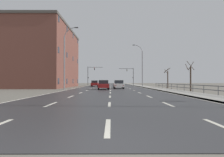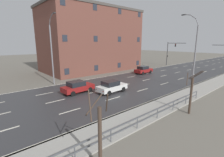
% 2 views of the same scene
% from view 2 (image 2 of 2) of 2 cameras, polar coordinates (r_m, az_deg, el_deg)
% --- Properties ---
extents(ground_plane, '(160.00, 160.00, 0.12)m').
position_cam_2_polar(ground_plane, '(35.78, 19.99, 1.38)').
color(ground_plane, '#666056').
extents(road_asphalt_strip, '(14.00, 120.00, 0.03)m').
position_cam_2_polar(road_asphalt_strip, '(46.50, 27.34, 3.24)').
color(road_asphalt_strip, '#303033').
rests_on(road_asphalt_strip, ground).
extents(guardrail, '(0.07, 30.92, 1.00)m').
position_cam_2_polar(guardrail, '(9.83, -12.92, -23.29)').
color(guardrail, '#515459').
rests_on(guardrail, ground).
extents(street_lamp_midground, '(2.46, 0.24, 10.18)m').
position_cam_2_polar(street_lamp_midground, '(24.84, 26.75, 7.94)').
color(street_lamp_midground, slate).
rests_on(street_lamp_midground, ground).
extents(street_lamp_left_bank, '(2.37, 0.24, 10.36)m').
position_cam_2_polar(street_lamp_left_bank, '(26.22, -20.23, 8.89)').
color(street_lamp_left_bank, slate).
rests_on(street_lamp_left_bank, ground).
extents(traffic_signal_left, '(5.14, 0.36, 6.43)m').
position_cam_2_polar(traffic_signal_left, '(48.40, 19.71, 9.23)').
color(traffic_signal_left, '#38383A').
rests_on(traffic_signal_left, ground).
extents(car_far_right, '(1.96, 4.16, 1.57)m').
position_cam_2_polar(car_far_right, '(21.21, -0.15, -2.77)').
color(car_far_right, silver).
rests_on(car_far_right, ground).
extents(car_far_left, '(1.86, 4.11, 1.57)m').
position_cam_2_polar(car_far_left, '(34.69, 10.91, 3.03)').
color(car_far_left, maroon).
rests_on(car_far_left, ground).
extents(car_distant, '(2.01, 4.19, 1.57)m').
position_cam_2_polar(car_distant, '(21.46, -11.95, -2.87)').
color(car_distant, maroon).
rests_on(car_distant, ground).
extents(brick_building, '(12.52, 21.70, 13.84)m').
position_cam_2_polar(brick_building, '(39.24, -7.18, 13.22)').
color(brick_building, brown).
rests_on(brick_building, ground).
extents(bare_tree_near, '(1.15, 1.20, 4.18)m').
position_cam_2_polar(bare_tree_near, '(8.64, -4.37, -18.77)').
color(bare_tree_near, '#423328').
rests_on(bare_tree_near, ground).
extents(bare_tree_mid, '(1.30, 1.34, 4.02)m').
position_cam_2_polar(bare_tree_mid, '(16.34, 25.93, -4.73)').
color(bare_tree_mid, '#423328').
rests_on(bare_tree_mid, ground).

